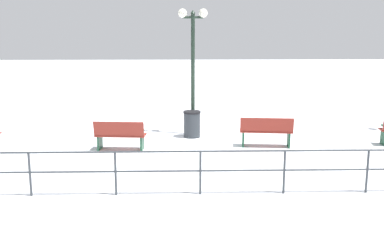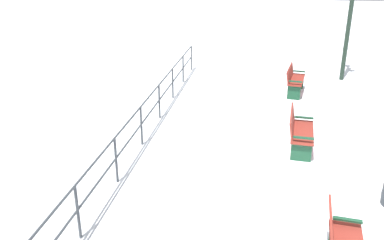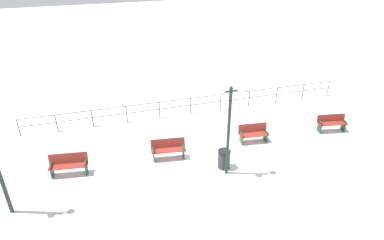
{
  "view_description": "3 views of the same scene",
  "coord_description": "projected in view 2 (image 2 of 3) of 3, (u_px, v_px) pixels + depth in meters",
  "views": [
    {
      "loc": [
        -13.22,
        0.44,
        3.51
      ],
      "look_at": [
        -2.0,
        0.13,
        1.26
      ],
      "focal_mm": 42.4,
      "sensor_mm": 36.0,
      "label": 1
    },
    {
      "loc": [
        -1.25,
        -6.93,
        4.22
      ],
      "look_at": [
        -2.69,
        1.77,
        0.73
      ],
      "focal_mm": 38.47,
      "sensor_mm": 36.0,
      "label": 2
    },
    {
      "loc": [
        12.82,
        -4.69,
        9.23
      ],
      "look_at": [
        -1.69,
        -0.55,
        0.84
      ],
      "focal_mm": 31.91,
      "sensor_mm": 36.0,
      "label": 3
    }
  ],
  "objects": [
    {
      "name": "waterfront_railing",
      "position": [
        115.0,
        152.0,
        8.07
      ],
      "size": [
        0.05,
        18.19,
        0.98
      ],
      "color": "#383D42",
      "rests_on": "ground"
    },
    {
      "name": "bench_fourth",
      "position": [
        294.0,
        80.0,
        13.57
      ],
      "size": [
        0.74,
        1.58,
        0.88
      ],
      "rotation": [
        0.0,
        0.0,
        -0.16
      ],
      "color": "maroon",
      "rests_on": "ground"
    },
    {
      "name": "ground_plane",
      "position": [
        318.0,
        199.0,
        7.72
      ],
      "size": [
        80.0,
        80.0,
        0.0
      ],
      "primitive_type": "plane",
      "color": "white",
      "rests_on": "ground"
    },
    {
      "name": "bench_third",
      "position": [
        299.0,
        131.0,
        9.59
      ],
      "size": [
        0.69,
        1.51,
        0.9
      ],
      "rotation": [
        0.0,
        0.0,
        -0.09
      ],
      "color": "maroon",
      "rests_on": "ground"
    }
  ]
}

